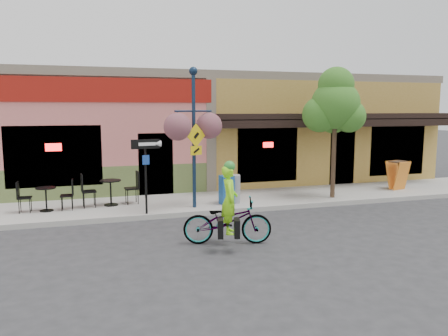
# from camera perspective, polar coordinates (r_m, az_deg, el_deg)

# --- Properties ---
(ground) EXTENTS (90.00, 90.00, 0.00)m
(ground) POSITION_cam_1_polar(r_m,az_deg,el_deg) (13.15, 6.58, -6.09)
(ground) COLOR #2D2D30
(ground) RESTS_ON ground
(sidewalk) EXTENTS (24.00, 3.00, 0.15)m
(sidewalk) POSITION_cam_1_polar(r_m,az_deg,el_deg) (14.94, 3.50, -4.09)
(sidewalk) COLOR #9E9B93
(sidewalk) RESTS_ON ground
(curb) EXTENTS (24.00, 0.12, 0.15)m
(curb) POSITION_cam_1_polar(r_m,az_deg,el_deg) (13.62, 5.65, -5.27)
(curb) COLOR #A8A59E
(curb) RESTS_ON ground
(building) EXTENTS (18.20, 8.20, 4.50)m
(building) POSITION_cam_1_polar(r_m,az_deg,el_deg) (19.88, -2.06, 5.19)
(building) COLOR #D26D67
(building) RESTS_ON ground
(bicycle) EXTENTS (2.17, 1.22, 1.08)m
(bicycle) POSITION_cam_1_polar(r_m,az_deg,el_deg) (10.23, 0.44, -6.94)
(bicycle) COLOR maroon
(bicycle) RESTS_ON ground
(cyclist_rider) EXTENTS (0.52, 0.66, 1.59)m
(cyclist_rider) POSITION_cam_1_polar(r_m,az_deg,el_deg) (10.18, 0.71, -5.52)
(cyclist_rider) COLOR #97FF1A
(cyclist_rider) RESTS_ON ground
(lamp_post) EXTENTS (1.45, 1.02, 4.22)m
(lamp_post) POSITION_cam_1_polar(r_m,az_deg,el_deg) (13.10, -3.95, 3.89)
(lamp_post) COLOR #13253C
(lamp_post) RESTS_ON sidewalk
(one_way_sign) EXTENTS (0.84, 0.30, 2.14)m
(one_way_sign) POSITION_cam_1_polar(r_m,az_deg,el_deg) (12.56, -10.18, -1.14)
(one_way_sign) COLOR black
(one_way_sign) RESTS_ON sidewalk
(cafe_set_left) EXTENTS (1.55, 0.80, 0.92)m
(cafe_set_left) POSITION_cam_1_polar(r_m,az_deg,el_deg) (13.81, -22.23, -3.37)
(cafe_set_left) COLOR black
(cafe_set_left) RESTS_ON sidewalk
(cafe_set_right) EXTENTS (1.81, 1.03, 1.04)m
(cafe_set_right) POSITION_cam_1_polar(r_m,az_deg,el_deg) (13.98, -14.59, -2.65)
(cafe_set_right) COLOR black
(cafe_set_right) RESTS_ON sidewalk
(newspaper_box_blue) EXTENTS (0.44, 0.40, 0.91)m
(newspaper_box_blue) POSITION_cam_1_polar(r_m,az_deg,el_deg) (13.76, 0.34, -2.86)
(newspaper_box_blue) COLOR #184C90
(newspaper_box_blue) RESTS_ON sidewalk
(newspaper_box_grey) EXTENTS (0.50, 0.47, 0.89)m
(newspaper_box_grey) POSITION_cam_1_polar(r_m,az_deg,el_deg) (13.96, 1.24, -2.74)
(newspaper_box_grey) COLOR #9D9D9D
(newspaper_box_grey) RESTS_ON sidewalk
(street_tree) EXTENTS (1.92, 1.92, 4.41)m
(street_tree) POSITION_cam_1_polar(r_m,az_deg,el_deg) (15.04, 14.23, 4.54)
(street_tree) COLOR #3D7A26
(street_tree) RESTS_ON sidewalk
(sandwich_board) EXTENTS (0.74, 0.61, 1.07)m
(sandwich_board) POSITION_cam_1_polar(r_m,az_deg,el_deg) (17.35, 22.23, -0.95)
(sandwich_board) COLOR orange
(sandwich_board) RESTS_ON sidewalk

